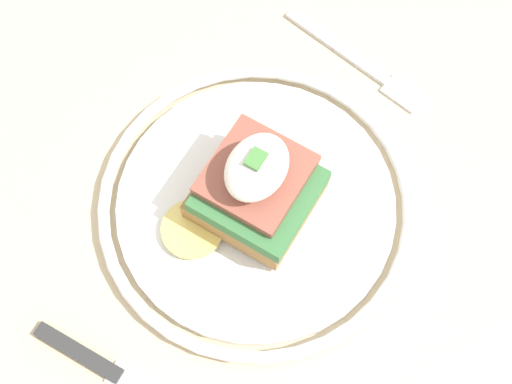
{
  "coord_description": "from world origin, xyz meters",
  "views": [
    {
      "loc": [
        0.17,
        0.14,
        1.31
      ],
      "look_at": [
        -0.02,
        0.03,
        0.78
      ],
      "focal_mm": 50.0,
      "sensor_mm": 36.0,
      "label": 1
    }
  ],
  "objects_px": {
    "plate": "(256,204)",
    "fork": "(360,63)",
    "knife": "(123,379)",
    "sandwich": "(256,187)"
  },
  "relations": [
    {
      "from": "plate",
      "to": "knife",
      "type": "bearing_deg",
      "value": -4.84
    },
    {
      "from": "plate",
      "to": "knife",
      "type": "distance_m",
      "value": 0.17
    },
    {
      "from": "sandwich",
      "to": "fork",
      "type": "xyz_separation_m",
      "value": [
        -0.17,
        0.01,
        -0.04
      ]
    },
    {
      "from": "sandwich",
      "to": "knife",
      "type": "relative_size",
      "value": 0.61
    },
    {
      "from": "fork",
      "to": "knife",
      "type": "bearing_deg",
      "value": -3.89
    },
    {
      "from": "fork",
      "to": "sandwich",
      "type": "bearing_deg",
      "value": -2.89
    },
    {
      "from": "plate",
      "to": "sandwich",
      "type": "distance_m",
      "value": 0.04
    },
    {
      "from": "plate",
      "to": "fork",
      "type": "bearing_deg",
      "value": 177.08
    },
    {
      "from": "plate",
      "to": "fork",
      "type": "distance_m",
      "value": 0.17
    },
    {
      "from": "plate",
      "to": "sandwich",
      "type": "bearing_deg",
      "value": 8.1
    }
  ]
}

